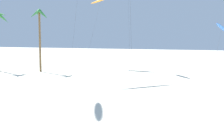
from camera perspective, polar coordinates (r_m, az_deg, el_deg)
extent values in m
cone|color=#33843D|center=(53.11, -22.10, 9.40)|extent=(2.61, 0.99, 1.01)
cone|color=#33843D|center=(54.12, -21.83, 8.70)|extent=(1.91, 2.05, 2.05)
cone|color=#33843D|center=(54.93, -22.03, 8.98)|extent=(0.68, 2.53, 1.48)
cylinder|color=brown|center=(50.67, -14.82, 4.40)|extent=(0.36, 0.36, 10.96)
cone|color=#33843D|center=(50.47, -14.25, 9.85)|extent=(1.86, 0.72, 1.80)
cone|color=#33843D|center=(51.16, -14.15, 9.84)|extent=(1.40, 1.92, 1.72)
cone|color=#33843D|center=(51.77, -15.18, 10.05)|extent=(1.94, 1.75, 1.28)
cone|color=#33843D|center=(50.85, -15.82, 9.84)|extent=(1.83, 1.61, 1.71)
cone|color=#33843D|center=(49.98, -15.25, 10.30)|extent=(1.29, 2.13, 1.19)
cylinder|color=#4C4C51|center=(47.93, 3.59, 6.66)|extent=(2.47, 6.07, 14.53)
ellipsoid|color=orange|center=(58.11, -2.39, 12.97)|extent=(4.98, 2.14, 1.85)
ellipsoid|color=white|center=(58.11, -2.39, 13.01)|extent=(4.98, 1.14, 1.50)
cylinder|color=#4C4C51|center=(54.19, -4.06, 6.09)|extent=(0.04, 7.53, 13.81)
cylinder|color=#4C4C51|center=(38.46, -7.69, 8.87)|extent=(3.54, 9.73, 17.02)
ellipsoid|color=blue|center=(56.86, 21.97, 6.82)|extent=(2.82, 6.85, 2.13)
ellipsoid|color=purple|center=(56.86, 21.97, 6.84)|extent=(2.01, 6.71, 1.83)
cylinder|color=#4C4C51|center=(54.72, 21.14, 2.69)|extent=(1.28, 4.32, 7.96)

